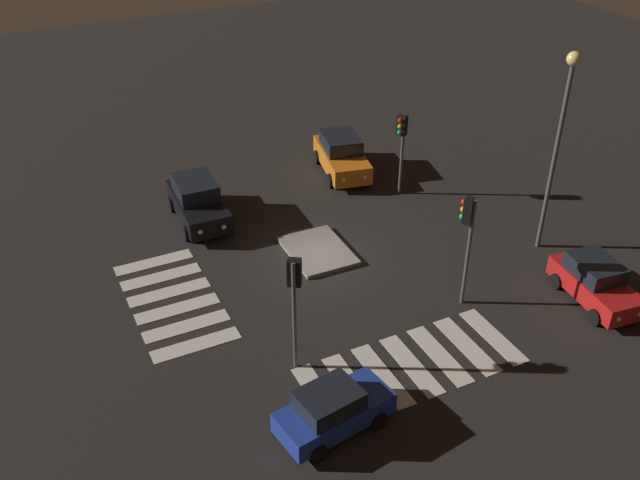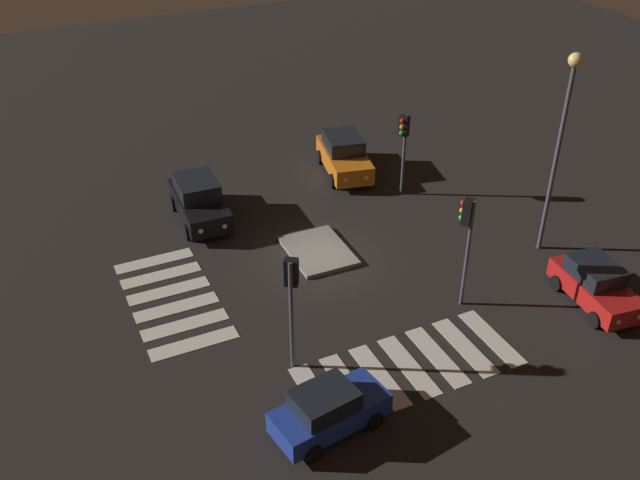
{
  "view_description": "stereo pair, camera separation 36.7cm",
  "coord_description": "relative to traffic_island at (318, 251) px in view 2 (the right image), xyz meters",
  "views": [
    {
      "loc": [
        22.01,
        -10.75,
        16.67
      ],
      "look_at": [
        0.0,
        0.0,
        1.0
      ],
      "focal_mm": 39.87,
      "sensor_mm": 36.0,
      "label": 1
    },
    {
      "loc": [
        22.17,
        -10.42,
        16.67
      ],
      "look_at": [
        0.0,
        0.0,
        1.0
      ],
      "focal_mm": 39.87,
      "sensor_mm": 36.0,
      "label": 2
    }
  ],
  "objects": [
    {
      "name": "traffic_light_west",
      "position": [
        -2.9,
        5.71,
        3.03
      ],
      "size": [
        0.54,
        0.53,
        4.11
      ],
      "rotation": [
        0.0,
        0.0,
        -1.04
      ],
      "color": "#47474C",
      "rests_on": "ground"
    },
    {
      "name": "ground_plane",
      "position": [
        0.54,
        -0.17,
        -0.09
      ],
      "size": [
        80.0,
        80.0,
        0.0
      ],
      "primitive_type": "plane",
      "color": "black"
    },
    {
      "name": "car_black",
      "position": [
        -4.81,
        -3.67,
        0.86
      ],
      "size": [
        4.54,
        2.27,
        1.94
      ],
      "rotation": [
        0.0,
        0.0,
        -0.05
      ],
      "color": "black",
      "rests_on": "ground"
    },
    {
      "name": "car_red",
      "position": [
        7.56,
        8.03,
        0.74
      ],
      "size": [
        4.03,
        2.18,
        1.69
      ],
      "rotation": [
        0.0,
        0.0,
        -0.12
      ],
      "color": "red",
      "rests_on": "ground"
    },
    {
      "name": "street_lamp",
      "position": [
        3.67,
        8.72,
        5.63
      ],
      "size": [
        0.56,
        0.56,
        8.51
      ],
      "color": "#47474C",
      "rests_on": "ground"
    },
    {
      "name": "traffic_island",
      "position": [
        0.0,
        0.0,
        0.0
      ],
      "size": [
        3.27,
        2.47,
        0.18
      ],
      "color": "gray",
      "rests_on": "ground"
    },
    {
      "name": "traffic_light_east",
      "position": [
        5.85,
        -3.66,
        3.15
      ],
      "size": [
        0.53,
        0.54,
        4.28
      ],
      "rotation": [
        0.0,
        0.0,
        2.56
      ],
      "color": "#47474C",
      "rests_on": "ground"
    },
    {
      "name": "traffic_light_north",
      "position": [
        5.39,
        3.37,
        3.31
      ],
      "size": [
        0.53,
        0.54,
        4.49
      ],
      "rotation": [
        0.0,
        0.0,
        -2.51
      ],
      "color": "#47474C",
      "rests_on": "ground"
    },
    {
      "name": "car_orange",
      "position": [
        -6.2,
        4.35,
        0.87
      ],
      "size": [
        4.72,
        2.79,
        1.95
      ],
      "rotation": [
        0.0,
        0.0,
        -0.21
      ],
      "color": "orange",
      "rests_on": "ground"
    },
    {
      "name": "crosswalk_side",
      "position": [
        7.66,
        -0.17,
        -0.08
      ],
      "size": [
        3.2,
        7.6,
        0.02
      ],
      "color": "silver",
      "rests_on": "ground"
    },
    {
      "name": "crosswalk_near",
      "position": [
        0.54,
        -6.46,
        -0.08
      ],
      "size": [
        6.45,
        3.2,
        0.02
      ],
      "color": "silver",
      "rests_on": "ground"
    },
    {
      "name": "car_blue",
      "position": [
        8.98,
        -3.84,
        0.69
      ],
      "size": [
        2.15,
        3.82,
        1.6
      ],
      "rotation": [
        0.0,
        0.0,
        1.72
      ],
      "color": "#1E389E",
      "rests_on": "ground"
    }
  ]
}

